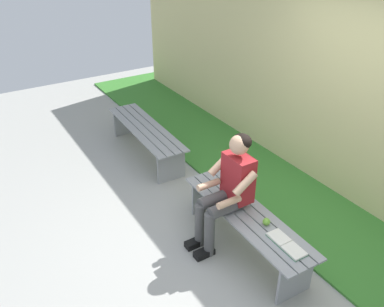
% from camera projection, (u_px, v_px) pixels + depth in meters
% --- Properties ---
extents(ground_plane, '(10.00, 7.00, 0.04)m').
position_uv_depth(ground_plane, '(115.00, 220.00, 4.75)').
color(ground_plane, '#9E9E99').
extents(grass_strip, '(9.00, 1.48, 0.03)m').
position_uv_depth(grass_strip, '(255.00, 168.00, 5.71)').
color(grass_strip, '#387A2D').
rests_on(grass_strip, ground).
extents(brick_wall, '(9.50, 0.24, 2.69)m').
position_uv_depth(brick_wall, '(339.00, 85.00, 4.83)').
color(brick_wall, '#D1C684').
rests_on(brick_wall, ground).
extents(bench_near, '(1.77, 0.51, 0.45)m').
position_uv_depth(bench_near, '(246.00, 221.00, 4.16)').
color(bench_near, gray).
rests_on(bench_near, ground).
extents(bench_far, '(1.85, 0.51, 0.45)m').
position_uv_depth(bench_far, '(146.00, 134.00, 5.90)').
color(bench_far, gray).
rests_on(bench_far, ground).
extents(person_seated, '(0.50, 0.69, 1.26)m').
position_uv_depth(person_seated, '(228.00, 187.00, 4.10)').
color(person_seated, maroon).
rests_on(person_seated, ground).
extents(apple, '(0.08, 0.08, 0.08)m').
position_uv_depth(apple, '(266.00, 222.00, 3.94)').
color(apple, '#72B738').
rests_on(apple, bench_near).
extents(book_open, '(0.42, 0.17, 0.02)m').
position_uv_depth(book_open, '(286.00, 244.00, 3.70)').
color(book_open, white).
rests_on(book_open, bench_near).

